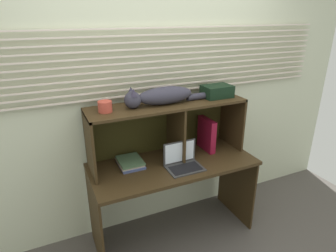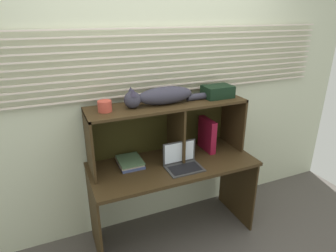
% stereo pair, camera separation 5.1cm
% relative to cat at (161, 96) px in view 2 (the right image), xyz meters
% --- Properties ---
extents(ground_plane, '(4.40, 4.40, 0.00)m').
position_rel_cat_xyz_m(ground_plane, '(0.06, -0.31, -1.36)').
color(ground_plane, '#4C4742').
extents(back_panel_with_blinds, '(4.40, 0.08, 2.50)m').
position_rel_cat_xyz_m(back_panel_with_blinds, '(0.06, 0.24, -0.10)').
color(back_panel_with_blinds, beige).
rests_on(back_panel_with_blinds, ground).
extents(desk, '(1.46, 0.63, 0.77)m').
position_rel_cat_xyz_m(desk, '(0.06, -0.12, -0.74)').
color(desk, '#352613').
rests_on(desk, ground).
extents(hutch_shelf_unit, '(1.39, 0.38, 0.51)m').
position_rel_cat_xyz_m(hutch_shelf_unit, '(0.07, 0.04, -0.23)').
color(hutch_shelf_unit, '#352613').
rests_on(hutch_shelf_unit, desk).
extents(cat, '(0.80, 0.17, 0.17)m').
position_rel_cat_xyz_m(cat, '(0.00, 0.00, 0.00)').
color(cat, '#32303D').
rests_on(cat, hutch_shelf_unit).
extents(laptop, '(0.30, 0.22, 0.21)m').
position_rel_cat_xyz_m(laptop, '(0.11, -0.21, -0.54)').
color(laptop, '#353535').
rests_on(laptop, desk).
extents(binder_upright, '(0.06, 0.25, 0.31)m').
position_rel_cat_xyz_m(binder_upright, '(0.47, 0.00, -0.43)').
color(binder_upright, maroon).
rests_on(binder_upright, desk).
extents(book_stack, '(0.20, 0.26, 0.05)m').
position_rel_cat_xyz_m(book_stack, '(-0.30, 0.00, -0.56)').
color(book_stack, '#3D4A79').
rests_on(book_stack, desk).
extents(small_basket, '(0.11, 0.11, 0.09)m').
position_rel_cat_xyz_m(small_basket, '(-0.47, 0.00, -0.03)').
color(small_basket, '#B74333').
rests_on(small_basket, hutch_shelf_unit).
extents(storage_box, '(0.26, 0.19, 0.11)m').
position_rel_cat_xyz_m(storage_box, '(0.55, 0.00, -0.02)').
color(storage_box, black).
rests_on(storage_box, hutch_shelf_unit).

